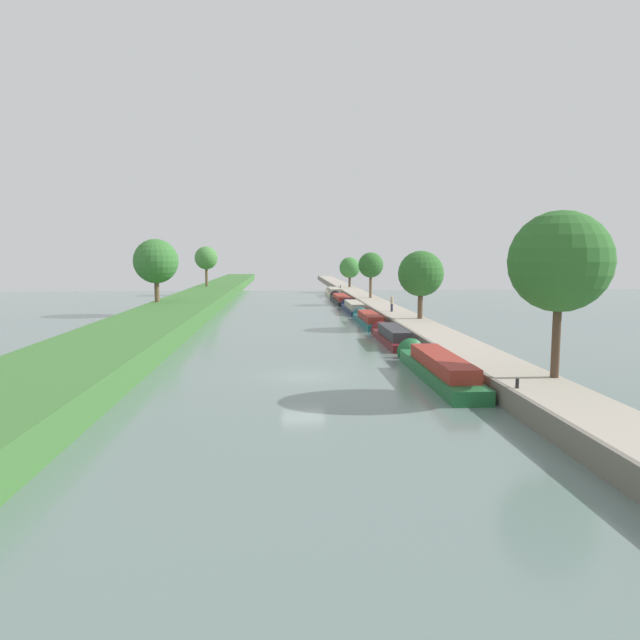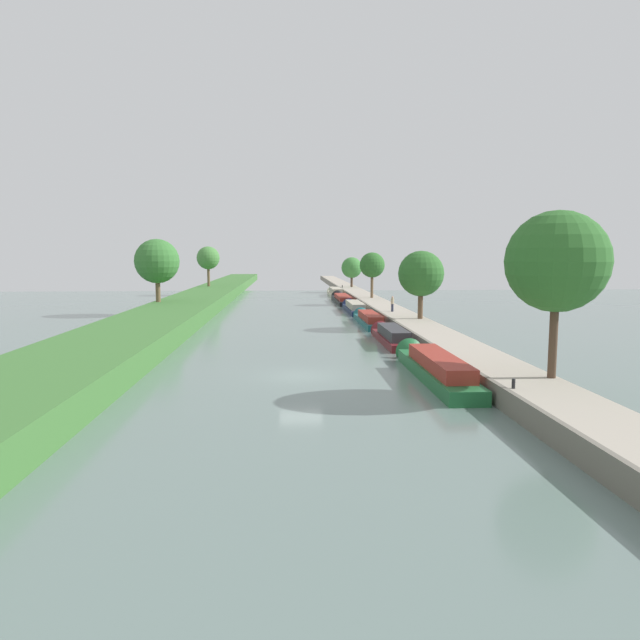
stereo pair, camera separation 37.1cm
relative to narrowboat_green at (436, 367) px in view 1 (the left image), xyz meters
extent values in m
plane|color=slate|center=(-7.69, 0.72, -0.62)|extent=(160.00, 160.00, 0.00)
cube|color=#3D7033|center=(-20.55, 0.72, 0.18)|extent=(7.38, 260.00, 1.61)
cube|color=#A89E8E|center=(3.23, 0.72, -0.10)|extent=(3.51, 260.00, 1.04)
cube|color=#6B665B|center=(1.35, 0.72, -0.08)|extent=(0.25, 260.00, 1.09)
cube|color=#1E6033|center=(0.00, -0.68, -0.24)|extent=(2.01, 11.99, 0.76)
cube|color=maroon|center=(0.00, -1.28, 0.52)|extent=(1.65, 8.40, 0.76)
cone|color=#1E6033|center=(0.00, 5.92, -0.24)|extent=(1.91, 1.21, 1.91)
cube|color=maroon|center=(-0.07, 12.58, -0.33)|extent=(1.80, 9.48, 0.58)
cube|color=#333338|center=(-0.07, 12.11, 0.35)|extent=(1.48, 6.64, 0.79)
cone|color=maroon|center=(-0.07, 17.86, -0.33)|extent=(1.71, 1.08, 1.71)
cube|color=#195B60|center=(-0.13, 24.69, -0.33)|extent=(1.84, 11.01, 0.59)
cube|color=maroon|center=(-0.13, 24.14, 0.30)|extent=(1.51, 7.71, 0.68)
cone|color=#195B60|center=(-0.13, 30.75, -0.33)|extent=(1.75, 1.11, 1.75)
cube|color=#141E42|center=(-0.09, 37.51, -0.34)|extent=(1.92, 11.10, 0.56)
cube|color=#B2A893|center=(-0.09, 36.95, 0.32)|extent=(1.58, 7.77, 0.76)
cone|color=#141E42|center=(-0.09, 43.63, -0.34)|extent=(1.83, 1.15, 1.83)
cube|color=black|center=(-0.20, 51.74, -0.33)|extent=(2.13, 13.78, 0.59)
cube|color=maroon|center=(-0.20, 51.05, 0.25)|extent=(1.75, 9.65, 0.58)
cone|color=black|center=(-0.20, 59.27, -0.33)|extent=(2.03, 1.28, 2.03)
cube|color=beige|center=(-0.04, 65.54, -0.34)|extent=(2.10, 11.08, 0.56)
cube|color=#B2A893|center=(-0.04, 64.99, 0.36)|extent=(1.72, 7.76, 0.84)
cone|color=beige|center=(-0.04, 71.72, -0.34)|extent=(2.00, 1.26, 2.00)
cylinder|color=#4C3828|center=(4.56, -5.11, 2.60)|extent=(0.41, 0.41, 4.37)
sphere|color=#2D6628|center=(4.56, -5.11, 6.14)|extent=(4.93, 4.93, 4.93)
cylinder|color=brown|center=(4.18, 20.91, 1.97)|extent=(0.48, 0.48, 3.09)
sphere|color=#2D6628|center=(4.18, 20.91, 4.70)|extent=(4.30, 4.30, 4.30)
cylinder|color=brown|center=(3.53, 47.27, 2.24)|extent=(0.39, 0.39, 3.64)
sphere|color=#2D6628|center=(3.53, 47.27, 5.03)|extent=(3.54, 3.54, 3.54)
cylinder|color=#4C3828|center=(3.74, 73.99, 1.71)|extent=(0.43, 0.43, 2.58)
sphere|color=#3D7F38|center=(3.74, 73.99, 4.07)|extent=(3.88, 3.88, 3.88)
cylinder|color=brown|center=(-22.09, 67.81, 2.91)|extent=(0.47, 0.47, 3.85)
sphere|color=#47843D|center=(-22.09, 67.81, 5.92)|extent=(3.97, 3.97, 3.97)
cylinder|color=brown|center=(-23.49, 34.97, 2.65)|extent=(0.55, 0.55, 3.33)
sphere|color=#387533|center=(-23.49, 34.97, 5.72)|extent=(5.13, 5.13, 5.13)
cylinder|color=#282D42|center=(2.78, 27.71, 0.83)|extent=(0.26, 0.26, 0.82)
cylinder|color=tan|center=(2.78, 27.71, 1.55)|extent=(0.34, 0.34, 0.62)
sphere|color=tan|center=(2.78, 27.71, 1.97)|extent=(0.22, 0.22, 0.22)
cylinder|color=black|center=(1.78, -7.22, 0.65)|extent=(0.16, 0.16, 0.45)
cylinder|color=black|center=(1.78, 72.01, 0.65)|extent=(0.16, 0.16, 0.45)
camera|label=1|loc=(-8.85, -31.75, 6.46)|focal=31.70mm
camera|label=2|loc=(-8.48, -31.77, 6.46)|focal=31.70mm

